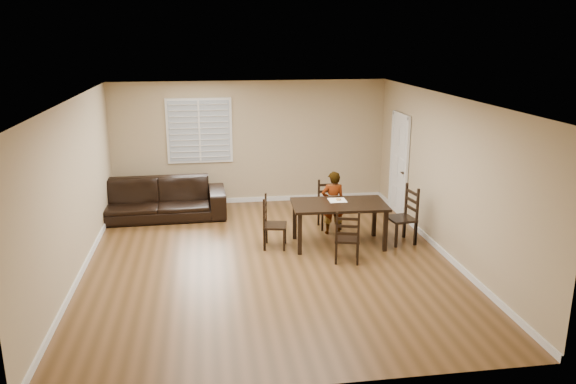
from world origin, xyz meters
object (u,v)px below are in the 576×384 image
object	(u,v)px
chair_far	(347,240)
child	(333,203)
chair_right	(407,217)
dining_table	(339,208)
chair_near	(328,205)
sofa	(158,199)
chair_left	(269,224)
donut	(338,199)

from	to	relation	value
chair_far	child	world-z (taller)	child
chair_right	child	bearing A→B (deg)	-125.82
dining_table	chair_far	size ratio (longest dim) A/B	1.88
dining_table	chair_near	distance (m)	1.08
chair_near	sofa	xyz separation A→B (m)	(-3.35, 0.99, -0.02)
dining_table	child	xyz separation A→B (m)	(0.03, 0.60, -0.08)
child	chair_far	bearing A→B (deg)	88.67
child	sofa	distance (m)	3.63
dining_table	chair_right	xyz separation A→B (m)	(1.26, -0.03, -0.21)
chair_far	child	size ratio (longest dim) A/B	0.75
chair_near	chair_left	world-z (taller)	chair_left
sofa	chair_far	bearing A→B (deg)	-43.01
donut	chair_left	bearing A→B (deg)	-175.00
chair_left	sofa	world-z (taller)	chair_left
dining_table	sofa	bearing A→B (deg)	150.95
dining_table	donut	world-z (taller)	donut
chair_near	sofa	distance (m)	3.49
dining_table	chair_far	bearing A→B (deg)	-91.51
dining_table	chair_far	xyz separation A→B (m)	(-0.06, -0.86, -0.28)
chair_near	chair_left	xyz separation A→B (m)	(-1.29, -0.97, 0.00)
dining_table	chair_left	size ratio (longest dim) A/B	1.81
chair_left	sofa	distance (m)	2.84
chair_near	donut	distance (m)	0.94
chair_far	chair_left	size ratio (longest dim) A/B	0.96
child	donut	bearing A→B (deg)	92.42
chair_near	chair_far	distance (m)	1.91
dining_table	chair_right	distance (m)	1.28
dining_table	child	distance (m)	0.61
chair_far	sofa	bearing A→B (deg)	-27.18
chair_left	child	bearing A→B (deg)	-56.39
chair_far	donut	bearing A→B (deg)	-80.38
chair_left	sofa	size ratio (longest dim) A/B	0.34
chair_right	donut	xyz separation A→B (m)	(-1.23, 0.22, 0.32)
donut	dining_table	bearing A→B (deg)	-98.92
chair_far	child	xyz separation A→B (m)	(0.09, 1.46, 0.20)
chair_far	donut	world-z (taller)	chair_far
chair_left	child	size ratio (longest dim) A/B	0.77
sofa	dining_table	bearing A→B (deg)	-32.89
dining_table	chair_far	world-z (taller)	chair_far
chair_far	chair_right	bearing A→B (deg)	-133.39
child	sofa	bearing A→B (deg)	-21.18
dining_table	chair_left	distance (m)	1.28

